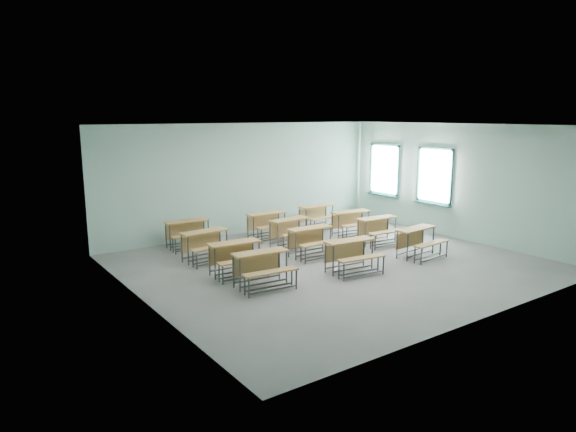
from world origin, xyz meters
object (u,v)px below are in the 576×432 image
desk_unit_r0c0 (263,264)px  desk_unit_r1c0 (237,254)px  desk_unit_r3c2 (319,213)px  desk_unit_r2c0 (207,241)px  desk_unit_r3c1 (268,221)px  desk_unit_r0c2 (419,238)px  desk_unit_r2c2 (353,220)px  desk_unit_r1c1 (312,237)px  desk_unit_r2c1 (291,228)px  desk_unit_r1c2 (380,227)px  desk_unit_r3c0 (189,230)px  desk_unit_r0c1 (352,251)px

desk_unit_r0c0 → desk_unit_r1c0: same height
desk_unit_r3c2 → desk_unit_r0c0: bearing=-142.0°
desk_unit_r2c0 → desk_unit_r3c1: same height
desk_unit_r0c2 → desk_unit_r2c0: bearing=143.1°
desk_unit_r1c0 → desk_unit_r2c2: same height
desk_unit_r1c1 → desk_unit_r3c1: 2.24m
desk_unit_r0c0 → desk_unit_r2c1: bearing=49.8°
desk_unit_r1c1 → desk_unit_r1c2: bearing=-0.5°
desk_unit_r3c1 → desk_unit_r1c2: bearing=-48.9°
desk_unit_r0c0 → desk_unit_r2c1: 3.38m
desk_unit_r1c2 → desk_unit_r3c1: same height
desk_unit_r3c2 → desk_unit_r1c2: bearing=-87.6°
desk_unit_r1c2 → desk_unit_r3c0: size_ratio=1.00×
desk_unit_r0c1 → desk_unit_r1c2: 2.72m
desk_unit_r0c1 → desk_unit_r3c2: bearing=67.1°
desk_unit_r2c0 → desk_unit_r3c1: 2.69m
desk_unit_r2c1 → desk_unit_r2c2: (2.06, -0.13, 0.00)m
desk_unit_r2c2 → desk_unit_r2c1: bearing=-177.6°
desk_unit_r0c2 → desk_unit_r3c0: (-4.23, 4.06, 0.00)m
desk_unit_r0c1 → desk_unit_r2c2: 3.44m
desk_unit_r2c0 → desk_unit_r3c1: (2.46, 1.10, 0.00)m
desk_unit_r0c0 → desk_unit_r3c0: 3.73m
desk_unit_r1c2 → desk_unit_r0c2: bearing=-91.2°
desk_unit_r3c0 → desk_unit_r3c2: bearing=1.7°
desk_unit_r2c0 → desk_unit_r0c0: bearing=-92.2°
desk_unit_r2c0 → desk_unit_r3c0: 1.38m
desk_unit_r3c2 → desk_unit_r3c0: bearing=175.8°
desk_unit_r0c0 → desk_unit_r2c2: size_ratio=0.99×
desk_unit_r1c1 → desk_unit_r0c2: bearing=-35.0°
desk_unit_r3c2 → desk_unit_r3c1: bearing=-178.7°
desk_unit_r1c2 → desk_unit_r2c0: (-4.52, 1.21, 0.00)m
desk_unit_r0c0 → desk_unit_r3c1: 4.20m
desk_unit_r0c1 → desk_unit_r1c2: (2.30, 1.45, 0.00)m
desk_unit_r1c0 → desk_unit_r3c0: (0.12, 2.74, 0.00)m
desk_unit_r0c1 → desk_unit_r1c1: bearing=93.4°
desk_unit_r1c1 → desk_unit_r2c0: (-2.29, 1.14, 0.00)m
desk_unit_r1c0 → desk_unit_r2c1: bearing=34.0°
desk_unit_r1c1 → desk_unit_r3c0: same height
desk_unit_r0c0 → desk_unit_r0c2: (4.32, -0.32, 0.00)m
desk_unit_r1c0 → desk_unit_r0c0: bearing=-83.3°
desk_unit_r2c2 → desk_unit_r3c2: size_ratio=1.04×
desk_unit_r0c2 → desk_unit_r3c1: size_ratio=1.05×
desk_unit_r2c0 → desk_unit_r1c2: bearing=-19.0°
desk_unit_r0c0 → desk_unit_r1c1: size_ratio=1.04×
desk_unit_r1c0 → desk_unit_r2c0: bearing=96.2°
desk_unit_r2c0 → desk_unit_r3c1: bearing=20.0°
desk_unit_r0c2 → desk_unit_r1c0: size_ratio=1.01×
desk_unit_r1c1 → desk_unit_r2c2: (2.26, 1.02, 0.00)m
desk_unit_r0c1 → desk_unit_r1c1: size_ratio=1.05×
desk_unit_r3c1 → desk_unit_r3c2: same height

